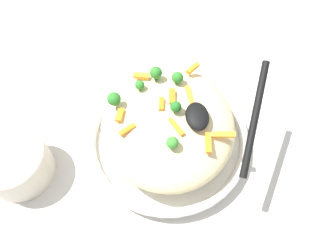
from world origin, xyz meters
name	(u,v)px	position (x,y,z in m)	size (l,w,h in m)	color
ground_plane	(168,144)	(0.00, 0.00, 0.00)	(2.40, 2.40, 0.00)	beige
serving_bowl	(168,139)	(0.00, 0.00, 0.02)	(0.32, 0.32, 0.04)	white
pasta_mound	(168,125)	(0.00, 0.00, 0.08)	(0.26, 0.25, 0.09)	beige
carrot_piece_0	(161,104)	(0.02, 0.01, 0.13)	(0.03, 0.01, 0.01)	orange
carrot_piece_1	(141,76)	(0.09, 0.04, 0.12)	(0.03, 0.01, 0.01)	orange
carrot_piece_2	(208,143)	(-0.06, -0.06, 0.12)	(0.04, 0.01, 0.01)	orange
carrot_piece_3	(193,68)	(0.09, -0.06, 0.12)	(0.03, 0.01, 0.01)	orange
carrot_piece_4	(127,129)	(-0.02, 0.07, 0.12)	(0.03, 0.01, 0.01)	orange
carrot_piece_5	(120,115)	(0.01, 0.08, 0.12)	(0.03, 0.01, 0.01)	orange
carrot_piece_6	(189,95)	(0.03, -0.04, 0.12)	(0.04, 0.01, 0.01)	orange
carrot_piece_7	(176,127)	(-0.03, -0.01, 0.13)	(0.04, 0.01, 0.01)	orange
carrot_piece_8	(172,97)	(0.03, -0.01, 0.13)	(0.03, 0.01, 0.01)	orange
carrot_piece_9	(224,135)	(-0.05, -0.09, 0.12)	(0.04, 0.01, 0.01)	orange
broccoli_floret_0	(156,73)	(0.08, 0.01, 0.14)	(0.02, 0.02, 0.03)	#296820
broccoli_floret_1	(176,108)	(0.00, -0.01, 0.14)	(0.02, 0.02, 0.02)	#205B1C
broccoli_floret_2	(140,85)	(0.06, 0.04, 0.13)	(0.02, 0.02, 0.02)	#296820
broccoli_floret_3	(170,143)	(-0.06, 0.00, 0.13)	(0.02, 0.02, 0.02)	#377928
broccoli_floret_4	(177,78)	(0.06, -0.02, 0.13)	(0.02, 0.02, 0.03)	#296820
broccoli_floret_5	(114,99)	(0.03, 0.09, 0.13)	(0.02, 0.02, 0.03)	#296820
serving_spoon	(220,117)	(-0.03, -0.08, 0.15)	(0.18, 0.14, 0.08)	black
companion_bowl	(15,162)	(-0.03, 0.29, 0.04)	(0.13, 0.13, 0.08)	beige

